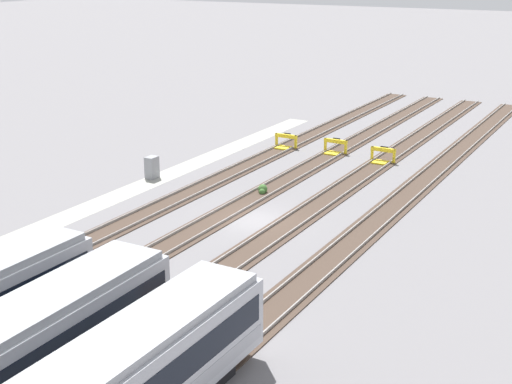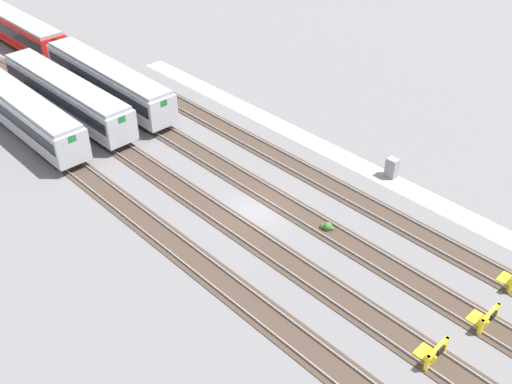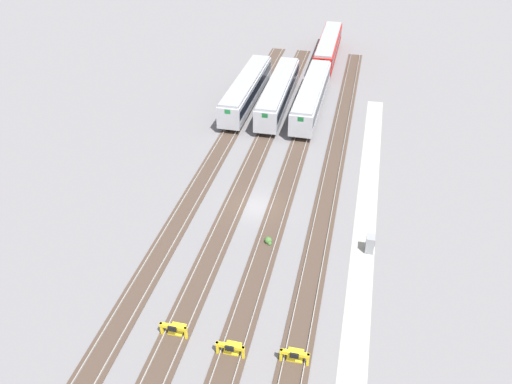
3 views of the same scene
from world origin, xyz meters
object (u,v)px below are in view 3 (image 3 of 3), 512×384
subway_car_front_row_left_inner (311,96)px  subway_car_front_row_right_inner (328,48)px  subway_car_front_row_leftmost (278,93)px  subway_car_front_row_centre (247,90)px  electrical_cabinet (370,244)px  weed_clump (268,241)px  bumper_stop_nearest_track (295,355)px  bumper_stop_near_inner_track (231,348)px  bumper_stop_middle_track (175,329)px

subway_car_front_row_left_inner → subway_car_front_row_right_inner: 19.17m
subway_car_front_row_leftmost → subway_car_front_row_centre: bearing=90.0°
electrical_cabinet → weed_clump: size_ratio=1.74×
subway_car_front_row_leftmost → subway_car_front_row_left_inner: bearing=-90.0°
electrical_cabinet → bumper_stop_nearest_track: bearing=160.4°
subway_car_front_row_centre → bumper_stop_near_inner_track: 40.14m
subway_car_front_row_leftmost → subway_car_front_row_centre: same height
subway_car_front_row_centre → bumper_stop_near_inner_track: bearing=-167.5°
subway_car_front_row_leftmost → electrical_cabinet: size_ratio=11.27×
subway_car_front_row_leftmost → bumper_stop_nearest_track: bearing=-167.4°
subway_car_front_row_leftmost → subway_car_front_row_right_inner: same height
bumper_stop_nearest_track → subway_car_front_row_leftmost: bearing=12.6°
subway_car_front_row_leftmost → bumper_stop_near_inner_track: size_ratio=9.02×
subway_car_front_row_left_inner → bumper_stop_near_inner_track: bearing=-180.0°
bumper_stop_nearest_track → weed_clump: 12.24m
bumper_stop_near_inner_track → weed_clump: (11.89, -0.07, -0.27)m
bumper_stop_middle_track → subway_car_front_row_right_inner: bearing=-4.3°
weed_clump → subway_car_front_row_centre: bearing=17.8°
subway_car_front_row_right_inner → electrical_cabinet: (-45.55, -8.71, -1.24)m
bumper_stop_near_inner_track → electrical_cabinet: size_ratio=1.25×
subway_car_front_row_leftmost → subway_car_front_row_right_inner: (19.17, -4.38, 0.00)m
bumper_stop_nearest_track → electrical_cabinet: bearing=-19.6°
bumper_stop_nearest_track → electrical_cabinet: electrical_cabinet is taller
subway_car_front_row_left_inner → bumper_stop_middle_track: (-38.48, 4.29, -1.53)m
subway_car_front_row_right_inner → bumper_stop_middle_track: bearing=175.7°
subway_car_front_row_right_inner → subway_car_front_row_left_inner: bearing=179.9°
subway_car_front_row_right_inner → bumper_stop_nearest_track: size_ratio=8.99×
bumper_stop_nearest_track → bumper_stop_near_inner_track: same height
subway_car_front_row_centre → subway_car_front_row_left_inner: bearing=-90.0°
bumper_stop_middle_track → weed_clump: bumper_stop_middle_track is taller
subway_car_front_row_centre → bumper_stop_nearest_track: (-38.75, -12.99, -1.53)m
weed_clump → subway_car_front_row_right_inner: bearing=0.1°
subway_car_front_row_leftmost → bumper_stop_near_inner_track: subway_car_front_row_leftmost is taller
bumper_stop_near_inner_track → electrical_cabinet: electrical_cabinet is taller
subway_car_front_row_centre → bumper_stop_middle_track: bearing=-173.5°
subway_car_front_row_right_inner → weed_clump: (-46.45, -0.06, -1.80)m
subway_car_front_row_right_inner → electrical_cabinet: subway_car_front_row_right_inner is taller
subway_car_front_row_centre → bumper_stop_near_inner_track: size_ratio=9.01×
subway_car_front_row_leftmost → subway_car_front_row_right_inner: bearing=-12.9°
subway_car_front_row_leftmost → bumper_stop_near_inner_track: bearing=-173.6°
subway_car_front_row_centre → bumper_stop_middle_track: size_ratio=9.01×
subway_car_front_row_right_inner → bumper_stop_near_inner_track: bearing=180.0°
subway_car_front_row_leftmost → subway_car_front_row_centre: 4.30m
subway_car_front_row_leftmost → subway_car_front_row_left_inner: same height
subway_car_front_row_centre → bumper_stop_nearest_track: bearing=-161.5°
subway_car_front_row_left_inner → electrical_cabinet: 27.82m
bumper_stop_near_inner_track → electrical_cabinet: bearing=-34.3°
bumper_stop_near_inner_track → subway_car_front_row_left_inner: bearing=0.0°
bumper_stop_nearest_track → subway_car_front_row_centre: bearing=18.5°
subway_car_front_row_leftmost → bumper_stop_nearest_track: subway_car_front_row_leftmost is taller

